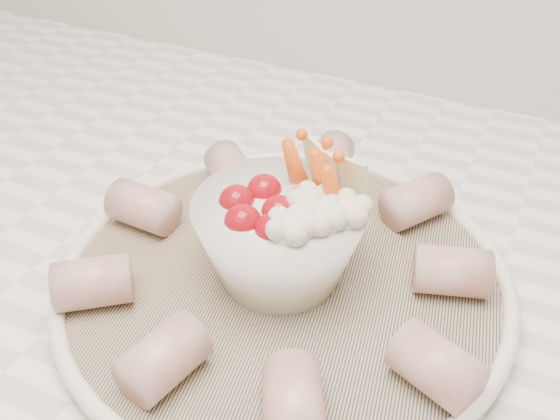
% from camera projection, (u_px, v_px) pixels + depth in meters
% --- Properties ---
extents(serving_platter, '(0.39, 0.39, 0.02)m').
position_uv_depth(serving_platter, '(284.00, 278.00, 0.47)').
color(serving_platter, navy).
rests_on(serving_platter, kitchen_counter).
extents(veggie_bowl, '(0.13, 0.13, 0.10)m').
position_uv_depth(veggie_bowl, '(283.00, 234.00, 0.45)').
color(veggie_bowl, white).
rests_on(veggie_bowl, serving_platter).
extents(cured_meat_rolls, '(0.31, 0.31, 0.04)m').
position_uv_depth(cured_meat_rolls, '(284.00, 256.00, 0.46)').
color(cured_meat_rolls, '#AF5350').
rests_on(cured_meat_rolls, serving_platter).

